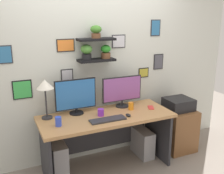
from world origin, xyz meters
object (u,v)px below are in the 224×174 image
Objects in this scene: water_cup at (58,121)px; desk at (105,129)px; pen_cup at (131,106)px; printer at (179,104)px; keyboard at (108,120)px; monitor_right at (122,90)px; monitor_left at (76,96)px; drawer_cabinet at (177,129)px; computer_mouse at (128,115)px; cell_phone at (151,107)px; coffee_mug at (101,112)px; computer_tower_right at (142,142)px; computer_tower_left at (58,159)px; desk_lamp at (45,87)px.

desk is at bearing 12.09° from water_cup.
pen_cup is 0.80m from printer.
printer reaches higher than keyboard.
water_cup is at bearing -162.71° from monitor_right.
drawer_cabinet is (1.50, -0.15, -0.67)m from monitor_left.
pen_cup is at bearing -0.59° from desk.
computer_mouse is 0.14× the size of drawer_cabinet.
cell_phone is (0.33, -0.22, -0.22)m from monitor_right.
keyboard reaches higher than cell_phone.
computer_mouse is (0.56, -0.36, -0.22)m from monitor_left.
coffee_mug reaches higher than drawer_cabinet.
computer_tower_right is at bearing 12.52° from pen_cup.
computer_tower_right is at bearing 0.70° from computer_tower_left.
water_cup is at bearing -135.36° from monitor_left.
desk reaches higher than computer_tower_left.
coffee_mug reaches higher than desk.
monitor_right reaches higher than computer_mouse.
printer is 0.95× the size of computer_tower_right.
desk_lamp is (-0.70, 0.15, 0.60)m from desk.
water_cup reaches higher than keyboard.
desk_lamp reaches higher than cell_phone.
cell_phone is 0.23× the size of drawer_cabinet.
coffee_mug is at bearing -38.98° from monitor_left.
coffee_mug is at bearing -174.89° from pen_cup.
desk is at bearing -175.60° from computer_tower_right.
desk is 18.69× the size of coffee_mug.
water_cup is (-1.28, -0.08, 0.05)m from cell_phone.
computer_tower_left is at bearing 164.91° from computer_mouse.
desk_lamp reaches higher than pen_cup.
computer_tower_right is at bearing -22.44° from monitor_right.
monitor_right is 1.09m from drawer_cabinet.
cell_phone is 0.29m from pen_cup.
coffee_mug is at bearing -158.31° from cell_phone.
monitor_right is 6.29× the size of computer_mouse.
cell_phone is (1.35, -0.20, -0.39)m from desk_lamp.
keyboard is 4.40× the size of pen_cup.
computer_mouse is 0.24m from pen_cup.
computer_tower_left is (-1.27, 0.09, -0.53)m from cell_phone.
desk_lamp is 0.78× the size of drawer_cabinet.
computer_mouse is 1.07m from desk_lamp.
coffee_mug is 0.82× the size of water_cup.
water_cup is 0.29× the size of printer.
desk is at bearing -26.47° from monitor_left.
desk_lamp is (-0.37, -0.01, 0.16)m from monitor_left.
computer_tower_right is at bearing -7.08° from monitor_left.
printer is at bearing -4.12° from desk_lamp.
computer_tower_right is at bearing 8.35° from water_cup.
drawer_cabinet is at bearing -0.62° from computer_tower_left.
pen_cup is 1.15m from computer_tower_left.
computer_mouse reaches higher than desk.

